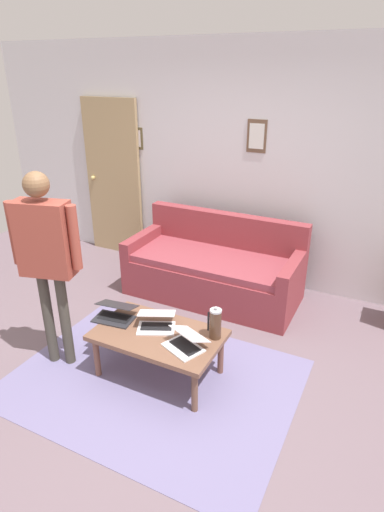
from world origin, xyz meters
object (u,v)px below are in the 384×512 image
interior_door (113,179)px  person_standing (46,248)px  coffee_table (158,338)px  couch (214,270)px  laptop_left (156,323)px  french_press (215,324)px  laptop_center (186,343)px  laptop_right (115,314)px

interior_door → person_standing: interior_door is taller
coffee_table → couch: bearing=-84.1°
coffee_table → laptop_left: 0.12m
couch → french_press: bearing=114.0°
laptop_left → laptop_center: size_ratio=1.05×
laptop_right → person_standing: (0.42, 0.26, 0.63)m
interior_door → laptop_right: bearing=125.6°
laptop_left → person_standing: 1.07m
laptop_center → laptop_right: (0.73, -0.09, 0.00)m
laptop_center → french_press: (-0.15, -0.22, 0.09)m
laptop_right → french_press: size_ratio=1.29×
laptop_right → interior_door: bearing=-54.4°
interior_door → laptop_left: interior_door is taller
person_standing → laptop_right: bearing=-148.2°
person_standing → interior_door: bearing=-65.8°
person_standing → french_press: bearing=-163.5°
interior_door → laptop_right: interior_door is taller
laptop_right → french_press: 0.90m
french_press → person_standing: bearing=16.5°
laptop_left → couch: bearing=-86.0°
couch → laptop_center: size_ratio=5.06×
interior_door → couch: 1.95m
couch → laptop_left: couch is taller
couch → person_standing: person_standing is taller
interior_door → laptop_left: bearing=132.9°
laptop_center → laptop_right: laptop_center is taller
coffee_table → person_standing: (0.86, 0.23, 0.72)m
coffee_table → laptop_right: 0.45m
coffee_table → laptop_left: bearing=-50.9°
interior_door → laptop_center: bearing=135.9°
interior_door → person_standing: size_ratio=1.21×
laptop_right → person_standing: person_standing is taller
coffee_table → laptop_right: laptop_right is taller
laptop_right → french_press: french_press is taller
couch → french_press: size_ratio=6.64×
couch → person_standing: (0.71, 1.71, 0.78)m
laptop_left → french_press: french_press is taller
coffee_table → french_press: 0.50m
couch → laptop_right: size_ratio=5.15×
interior_door → couch: interior_door is taller
couch → french_press: 1.47m
coffee_table → laptop_left: laptop_left is taller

